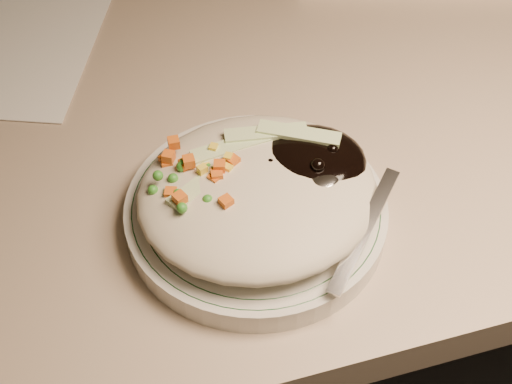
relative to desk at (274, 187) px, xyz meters
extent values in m
cube|color=tan|center=(0.00, 0.00, 0.18)|extent=(1.40, 0.70, 0.04)
cylinder|color=silver|center=(-0.08, -0.20, 0.21)|extent=(0.22, 0.22, 0.02)
torus|color=#144723|center=(-0.08, -0.20, 0.22)|extent=(0.20, 0.20, 0.00)
torus|color=#144723|center=(-0.08, -0.20, 0.22)|extent=(0.19, 0.19, 0.00)
ellipsoid|color=#B6AC93|center=(-0.08, -0.21, 0.24)|extent=(0.19, 0.18, 0.04)
ellipsoid|color=black|center=(-0.04, -0.19, 0.25)|extent=(0.10, 0.09, 0.03)
ellipsoid|color=orange|center=(-0.13, -0.19, 0.24)|extent=(0.08, 0.08, 0.02)
sphere|color=black|center=(-0.07, -0.20, 0.25)|extent=(0.01, 0.01, 0.01)
sphere|color=black|center=(-0.04, -0.19, 0.25)|extent=(0.01, 0.01, 0.01)
sphere|color=black|center=(-0.02, -0.20, 0.26)|extent=(0.01, 0.01, 0.01)
sphere|color=black|center=(-0.02, -0.18, 0.25)|extent=(0.01, 0.01, 0.01)
sphere|color=black|center=(-0.03, -0.21, 0.26)|extent=(0.01, 0.01, 0.01)
sphere|color=black|center=(-0.04, -0.20, 0.25)|extent=(0.01, 0.01, 0.01)
sphere|color=black|center=(-0.03, -0.18, 0.25)|extent=(0.01, 0.01, 0.01)
cube|color=#D55D17|center=(-0.13, -0.18, 0.26)|extent=(0.01, 0.01, 0.01)
cube|color=#D55D17|center=(-0.11, -0.20, 0.25)|extent=(0.01, 0.01, 0.01)
cube|color=#D55D17|center=(-0.14, -0.17, 0.26)|extent=(0.01, 0.01, 0.01)
cube|color=#D55D17|center=(-0.11, -0.19, 0.26)|extent=(0.01, 0.01, 0.01)
cube|color=#D55D17|center=(-0.11, -0.20, 0.26)|extent=(0.01, 0.01, 0.01)
cube|color=#D55D17|center=(-0.15, -0.16, 0.25)|extent=(0.01, 0.01, 0.01)
cube|color=#D55D17|center=(-0.13, -0.18, 0.26)|extent=(0.01, 0.01, 0.01)
cube|color=#D55D17|center=(-0.11, -0.20, 0.26)|extent=(0.01, 0.01, 0.01)
cube|color=#D55D17|center=(-0.10, -0.19, 0.26)|extent=(0.01, 0.01, 0.01)
cube|color=#D55D17|center=(-0.14, -0.16, 0.26)|extent=(0.01, 0.01, 0.01)
cube|color=#D55D17|center=(-0.14, -0.22, 0.26)|extent=(0.01, 0.01, 0.01)
cube|color=#D55D17|center=(-0.11, -0.23, 0.26)|extent=(0.01, 0.01, 0.01)
cube|color=#D55D17|center=(-0.15, -0.20, 0.25)|extent=(0.01, 0.01, 0.01)
cube|color=#D55D17|center=(-0.14, -0.17, 0.25)|extent=(0.01, 0.01, 0.01)
sphere|color=#388C28|center=(-0.11, -0.19, 0.25)|extent=(0.01, 0.01, 0.01)
sphere|color=#388C28|center=(-0.14, -0.22, 0.26)|extent=(0.01, 0.01, 0.01)
sphere|color=#388C28|center=(-0.14, -0.19, 0.26)|extent=(0.01, 0.01, 0.01)
sphere|color=#388C28|center=(-0.16, -0.19, 0.26)|extent=(0.01, 0.01, 0.01)
sphere|color=#388C28|center=(-0.12, -0.18, 0.25)|extent=(0.01, 0.01, 0.01)
sphere|color=#388C28|center=(-0.11, -0.22, 0.25)|extent=(0.01, 0.01, 0.01)
sphere|color=#388C28|center=(-0.13, -0.19, 0.25)|extent=(0.01, 0.01, 0.01)
sphere|color=#388C28|center=(-0.13, -0.21, 0.25)|extent=(0.01, 0.01, 0.01)
sphere|color=#388C28|center=(-0.16, -0.19, 0.25)|extent=(0.01, 0.01, 0.01)
sphere|color=#388C28|center=(-0.13, -0.18, 0.26)|extent=(0.01, 0.01, 0.01)
sphere|color=#388C28|center=(-0.14, -0.18, 0.26)|extent=(0.01, 0.01, 0.01)
sphere|color=#388C28|center=(-0.14, -0.20, 0.25)|extent=(0.01, 0.01, 0.01)
sphere|color=#388C28|center=(-0.12, -0.22, 0.26)|extent=(0.01, 0.01, 0.01)
sphere|color=#388C28|center=(-0.09, -0.17, 0.25)|extent=(0.01, 0.01, 0.01)
cube|color=yellow|center=(-0.12, -0.19, 0.25)|extent=(0.01, 0.01, 0.01)
cube|color=yellow|center=(-0.10, -0.19, 0.26)|extent=(0.01, 0.01, 0.01)
cube|color=yellow|center=(-0.13, -0.18, 0.25)|extent=(0.01, 0.01, 0.01)
cube|color=yellow|center=(-0.12, -0.19, 0.26)|extent=(0.01, 0.01, 0.01)
cube|color=yellow|center=(-0.13, -0.20, 0.25)|extent=(0.01, 0.01, 0.01)
cube|color=yellow|center=(-0.10, -0.19, 0.26)|extent=(0.01, 0.01, 0.01)
cube|color=yellow|center=(-0.11, -0.17, 0.26)|extent=(0.01, 0.01, 0.01)
cube|color=yellow|center=(-0.12, -0.20, 0.25)|extent=(0.01, 0.01, 0.01)
cube|color=#B2D18C|center=(-0.09, -0.17, 0.26)|extent=(0.07, 0.02, 0.00)
cube|color=#B2D18C|center=(-0.06, -0.16, 0.26)|extent=(0.07, 0.02, 0.00)
cube|color=#B2D18C|center=(-0.12, -0.20, 0.26)|extent=(0.07, 0.05, 0.00)
cube|color=#B2D18C|center=(-0.04, -0.17, 0.26)|extent=(0.07, 0.05, 0.00)
ellipsoid|color=silver|center=(-0.03, -0.22, 0.25)|extent=(0.06, 0.06, 0.01)
cube|color=silver|center=(-0.02, -0.27, 0.24)|extent=(0.09, 0.09, 0.03)
camera|label=1|loc=(-0.19, -0.57, 0.66)|focal=50.00mm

